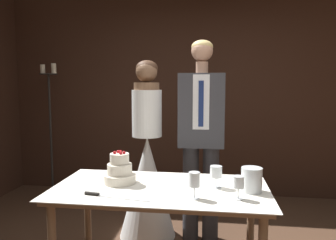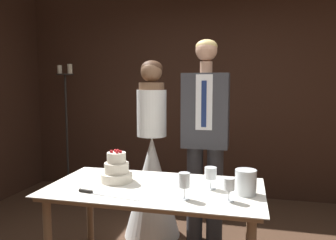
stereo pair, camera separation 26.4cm
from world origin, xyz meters
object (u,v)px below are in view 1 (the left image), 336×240
(tiered_cake, at_px, (120,171))
(wine_glass_near, at_px, (238,183))
(wine_glass_middle, at_px, (194,181))
(hurricane_candle, at_px, (252,180))
(bride, at_px, (147,173))
(cake_knife, at_px, (104,195))
(groom, at_px, (201,132))
(candle_stand, at_px, (51,137))
(wine_glass_far, at_px, (216,172))
(cake_table, at_px, (160,199))

(tiered_cake, height_order, wine_glass_near, tiered_cake)
(tiered_cake, relative_size, wine_glass_middle, 1.42)
(hurricane_candle, bearing_deg, bride, 137.27)
(cake_knife, xyz_separation_m, groom, (0.58, 1.04, 0.28))
(tiered_cake, bearing_deg, candle_stand, 129.95)
(wine_glass_near, distance_m, wine_glass_far, 0.25)
(groom, bearing_deg, candle_stand, 154.56)
(wine_glass_near, xyz_separation_m, wine_glass_middle, (-0.27, -0.03, 0.01))
(cake_table, distance_m, tiered_cake, 0.36)
(tiered_cake, xyz_separation_m, wine_glass_far, (0.70, -0.01, 0.02))
(tiered_cake, bearing_deg, wine_glass_near, -15.20)
(cake_table, height_order, hurricane_candle, hurricane_candle)
(tiered_cake, bearing_deg, wine_glass_middle, -24.72)
(cake_knife, height_order, candle_stand, candle_stand)
(wine_glass_near, bearing_deg, wine_glass_middle, -173.58)
(cake_table, relative_size, tiered_cake, 6.23)
(wine_glass_middle, xyz_separation_m, bride, (-0.50, 1.00, -0.24))
(cake_table, xyz_separation_m, wine_glass_near, (0.52, -0.17, 0.18))
(cake_knife, distance_m, hurricane_candle, 0.98)
(cake_knife, xyz_separation_m, wine_glass_middle, (0.58, 0.04, 0.11))
(bride, bearing_deg, groom, -0.07)
(tiered_cake, distance_m, hurricane_candle, 0.93)
(cake_knife, bearing_deg, bride, 95.16)
(wine_glass_far, relative_size, groom, 0.08)
(hurricane_candle, bearing_deg, candle_stand, 143.22)
(wine_glass_near, relative_size, candle_stand, 0.09)
(groom, height_order, candle_stand, groom)
(bride, height_order, candle_stand, candle_stand)
(tiered_cake, height_order, groom, groom)
(cake_table, bearing_deg, wine_glass_near, -18.00)
(cake_table, bearing_deg, cake_knife, -143.49)
(groom, bearing_deg, tiered_cake, -127.27)
(wine_glass_near, bearing_deg, cake_table, 162.00)
(tiered_cake, distance_m, bride, 0.77)
(cake_table, xyz_separation_m, cake_knife, (-0.33, -0.24, 0.09))
(cake_table, xyz_separation_m, groom, (0.25, 0.80, 0.37))
(wine_glass_middle, bearing_deg, wine_glass_far, 60.60)
(wine_glass_middle, relative_size, groom, 0.09)
(cake_table, bearing_deg, groom, 72.26)
(bride, bearing_deg, hurricane_candle, -42.73)
(cake_table, bearing_deg, wine_glass_middle, -38.88)
(hurricane_candle, bearing_deg, cake_knife, -166.43)
(candle_stand, bearing_deg, wine_glass_middle, -44.58)
(bride, xyz_separation_m, candle_stand, (-1.46, 0.94, 0.18))
(cake_knife, relative_size, bride, 0.27)
(cake_knife, relative_size, wine_glass_far, 2.93)
(wine_glass_middle, xyz_separation_m, candle_stand, (-1.96, 1.93, -0.07))
(wine_glass_middle, distance_m, groom, 1.01)
(cake_table, relative_size, bride, 0.89)
(tiered_cake, distance_m, candle_stand, 2.19)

